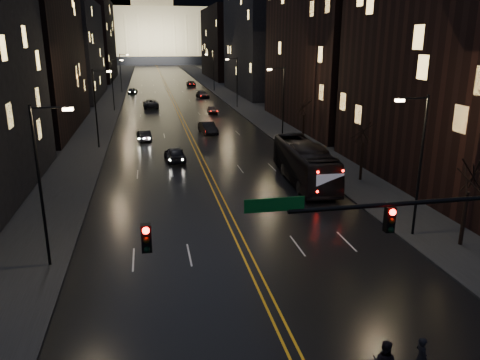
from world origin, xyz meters
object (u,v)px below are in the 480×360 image
traffic_signal (445,227)px  oncoming_car_a (175,154)px  pedestrian_a (421,358)px  bus (304,163)px  oncoming_car_b (144,135)px  receding_car_a (208,128)px

traffic_signal → oncoming_car_a: bearing=105.0°
traffic_signal → pedestrian_a: size_ratio=10.16×
bus → oncoming_car_b: size_ratio=3.05×
bus → oncoming_car_a: (-10.73, 9.49, -0.94)m
traffic_signal → oncoming_car_b: (-11.76, 43.44, -4.43)m
oncoming_car_a → receding_car_a: 14.93m
traffic_signal → pedestrian_a: (-1.74, -2.00, -4.25)m
oncoming_car_b → receding_car_a: receding_car_a is taller
traffic_signal → oncoming_car_b: 45.22m
oncoming_car_a → pedestrian_a: (6.90, -34.28, 0.07)m
oncoming_car_b → oncoming_car_a: bearing=98.1°
bus → oncoming_car_a: bearing=141.5°
traffic_signal → receding_car_a: bearing=94.2°
oncoming_car_a → pedestrian_a: 34.97m
receding_car_a → pedestrian_a: pedestrian_a is taller
traffic_signal → oncoming_car_a: traffic_signal is taller
pedestrian_a → oncoming_car_b: bearing=10.2°
bus → pedestrian_a: bearing=-95.7°
bus → pedestrian_a: size_ratio=7.26×
oncoming_car_b → pedestrian_a: (10.03, -45.44, 0.18)m
oncoming_car_a → oncoming_car_b: 11.59m
oncoming_car_a → pedestrian_a: pedestrian_a is taller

